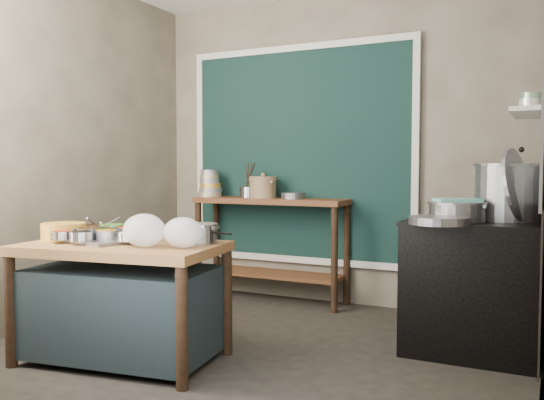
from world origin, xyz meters
The scene contains 28 objects.
floor centered at (0.00, 0.00, -0.01)m, with size 3.50×3.00×0.02m, color #2D2822.
back_wall centered at (0.00, 1.51, 1.40)m, with size 3.50×0.02×2.80m, color gray.
left_wall centered at (-1.76, 0.00, 1.40)m, with size 0.02×3.00×2.80m, color gray.
curtain_panel centered at (-0.35, 1.47, 1.35)m, with size 2.10×0.02×1.90m, color black.
curtain_frame centered at (-0.35, 1.46, 1.35)m, with size 2.22×0.03×2.02m, color beige, non-canonical shape.
soot_patch centered at (1.74, 0.65, 0.70)m, with size 0.01×1.30×1.30m, color black.
wall_shelf centered at (1.63, 0.85, 1.60)m, with size 0.22×0.70×0.03m, color beige.
prep_table centered at (-0.65, -0.63, 0.38)m, with size 1.25×0.72×0.75m, color brown.
back_counter centered at (-0.55, 1.28, 0.47)m, with size 1.45×0.40×0.95m, color brown.
stove_block centered at (1.35, 0.55, 0.42)m, with size 0.90×0.68×0.85m, color black.
stove_top centered at (1.35, 0.55, 0.86)m, with size 0.92×0.69×0.03m, color black.
condiment_tray centered at (-0.84, -0.60, 0.76)m, with size 0.50×0.36×0.02m, color gray.
condiment_bowls centered at (-0.86, -0.58, 0.80)m, with size 0.62×0.49×0.07m.
yellow_basin centered at (-1.13, -0.64, 0.81)m, with size 0.29×0.29×0.11m, color #BF7121.
saucepan centered at (-0.21, -0.40, 0.81)m, with size 0.23×0.23×0.13m, color gray, non-canonical shape.
plastic_bag_a centered at (-0.42, -0.69, 0.85)m, with size 0.27×0.23×0.20m, color white.
plastic_bag_b centered at (-0.18, -0.62, 0.84)m, with size 0.25×0.21×0.18m, color white.
bowl_stack centered at (-1.19, 1.27, 1.06)m, with size 0.23×0.23×0.26m.
utensil_cup centered at (-0.76, 1.25, 1.00)m, with size 0.17×0.17×0.10m, color gray.
ceramic_crock centered at (-0.62, 1.27, 1.04)m, with size 0.27×0.27×0.18m, color brown, non-canonical shape.
wide_bowl centered at (-0.30, 1.25, 0.98)m, with size 0.22×0.22×0.05m, color gray.
stock_pot centered at (1.53, 0.68, 1.07)m, with size 0.48×0.48×0.38m, color gray, non-canonical shape.
pot_lid centered at (1.58, 0.56, 1.12)m, with size 0.48×0.48×0.02m, color gray.
steamer centered at (1.22, 0.48, 0.94)m, with size 0.39×0.39×0.13m, color gray, non-canonical shape.
green_cloth centered at (1.22, 0.48, 1.02)m, with size 0.27×0.21×0.02m, color #5CA99C.
shallow_pan centered at (1.16, 0.18, 0.90)m, with size 0.37×0.37×0.05m, color gray.
shelf_bowl_stack centered at (1.63, 0.85, 1.67)m, with size 0.15×0.15×0.12m.
shelf_bowl_green centered at (1.63, 1.08, 1.64)m, with size 0.14×0.14×0.05m, color gray.
Camera 1 is at (1.81, -3.43, 1.23)m, focal length 38.00 mm.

